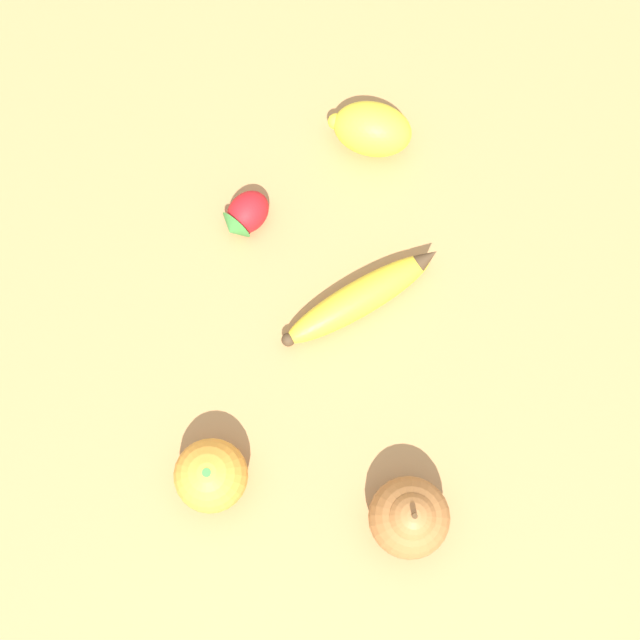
% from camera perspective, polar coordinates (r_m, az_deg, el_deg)
% --- Properties ---
extents(ground_plane, '(3.00, 3.00, 0.00)m').
position_cam_1_polar(ground_plane, '(0.90, 2.34, -3.60)').
color(ground_plane, '#A87A47').
extents(banana, '(0.07, 0.18, 0.04)m').
position_cam_1_polar(banana, '(0.90, 2.62, 1.44)').
color(banana, yellow).
rests_on(banana, ground_plane).
extents(orange, '(0.07, 0.07, 0.07)m').
position_cam_1_polar(orange, '(0.86, -6.99, -9.85)').
color(orange, orange).
rests_on(orange, ground_plane).
extents(pear, '(0.08, 0.08, 0.10)m').
position_cam_1_polar(pear, '(0.85, 5.76, -12.46)').
color(pear, '#A36633').
rests_on(pear, ground_plane).
extents(strawberry, '(0.05, 0.06, 0.04)m').
position_cam_1_polar(strawberry, '(0.93, -4.80, 6.72)').
color(strawberry, red).
rests_on(strawberry, ground_plane).
extents(lemon, '(0.10, 0.09, 0.06)m').
position_cam_1_polar(lemon, '(0.96, 3.34, 12.10)').
color(lemon, yellow).
rests_on(lemon, ground_plane).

